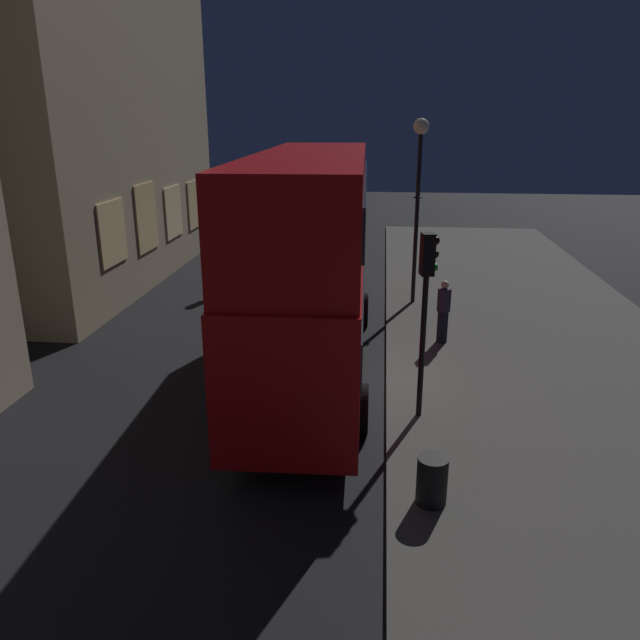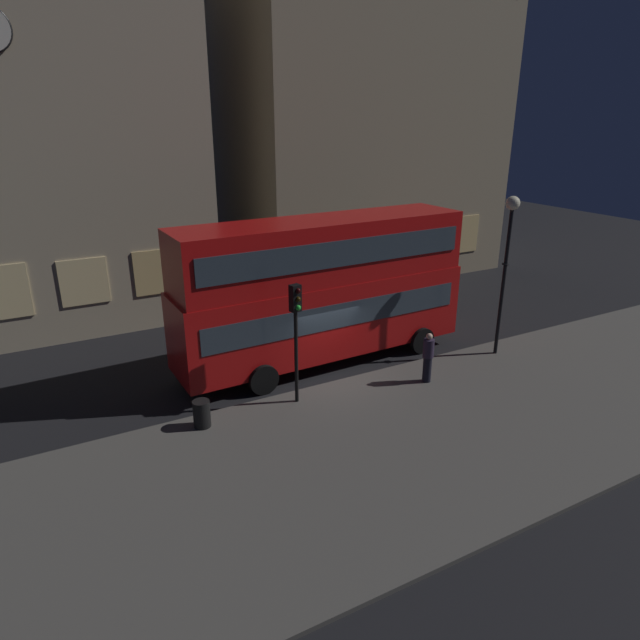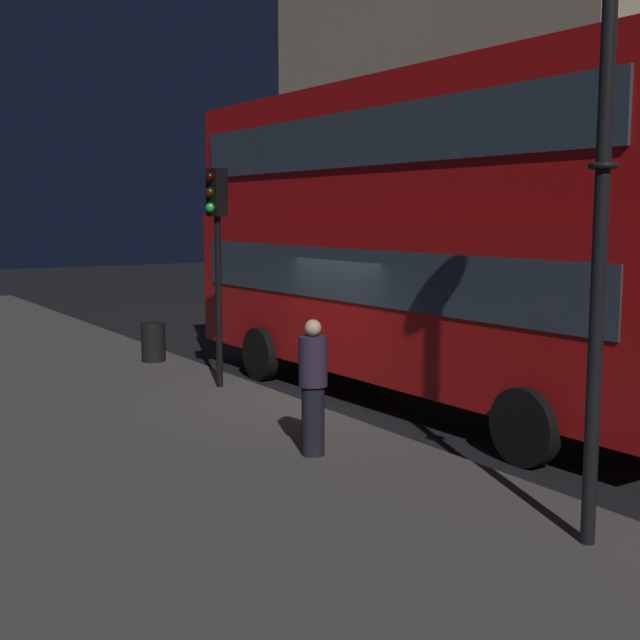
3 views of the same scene
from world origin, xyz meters
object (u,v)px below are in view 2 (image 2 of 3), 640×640
(traffic_light_far_side, at_px, (455,248))
(double_decker_bus, at_px, (323,285))
(traffic_light_near_kerb, at_px, (296,319))
(street_lamp, at_px, (508,242))
(pedestrian, at_px, (428,357))
(litter_bin, at_px, (202,414))

(traffic_light_far_side, bearing_deg, double_decker_bus, 23.15)
(double_decker_bus, relative_size, traffic_light_near_kerb, 2.86)
(double_decker_bus, relative_size, street_lamp, 1.87)
(double_decker_bus, bearing_deg, street_lamp, -26.02)
(traffic_light_near_kerb, distance_m, pedestrian, 5.09)
(traffic_light_near_kerb, height_order, pedestrian, traffic_light_near_kerb)
(double_decker_bus, height_order, traffic_light_far_side, double_decker_bus)
(traffic_light_near_kerb, height_order, litter_bin, traffic_light_near_kerb)
(double_decker_bus, xyz_separation_m, street_lamp, (6.20, -2.82, 1.49))
(street_lamp, relative_size, pedestrian, 3.37)
(traffic_light_near_kerb, distance_m, traffic_light_far_side, 13.02)
(traffic_light_far_side, height_order, street_lamp, street_lamp)
(double_decker_bus, xyz_separation_m, litter_bin, (-5.57, -2.64, -2.52))
(double_decker_bus, height_order, traffic_light_near_kerb, double_decker_bus)
(traffic_light_far_side, height_order, litter_bin, traffic_light_far_side)
(street_lamp, distance_m, litter_bin, 12.44)
(double_decker_bus, bearing_deg, traffic_light_far_side, 17.82)
(traffic_light_far_side, distance_m, street_lamp, 7.02)
(traffic_light_near_kerb, height_order, street_lamp, street_lamp)
(double_decker_bus, xyz_separation_m, traffic_light_far_side, (9.24, 3.26, -0.28))
(traffic_light_far_side, distance_m, litter_bin, 16.10)
(double_decker_bus, distance_m, traffic_light_far_side, 9.80)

